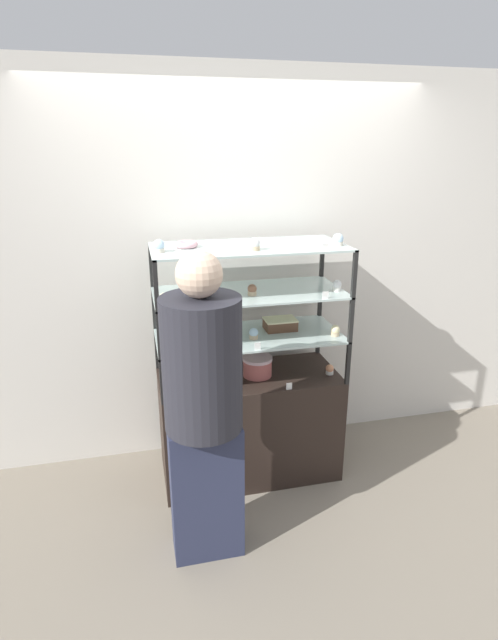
# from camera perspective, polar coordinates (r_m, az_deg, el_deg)

# --- Properties ---
(ground_plane) EXTENTS (20.00, 20.00, 0.00)m
(ground_plane) POSITION_cam_1_polar(r_m,az_deg,el_deg) (3.60, 0.00, -16.64)
(ground_plane) COLOR gray
(back_wall) EXTENTS (8.00, 0.05, 2.60)m
(back_wall) POSITION_cam_1_polar(r_m,az_deg,el_deg) (3.41, -1.60, 5.53)
(back_wall) COLOR silver
(back_wall) RESTS_ON ground_plane
(display_base) EXTENTS (1.15, 0.53, 0.71)m
(display_base) POSITION_cam_1_polar(r_m,az_deg,el_deg) (3.40, 0.00, -11.77)
(display_base) COLOR black
(display_base) RESTS_ON ground_plane
(display_riser_lower) EXTENTS (1.15, 0.53, 0.28)m
(display_riser_lower) POSITION_cam_1_polar(r_m,az_deg,el_deg) (3.13, 0.00, -1.99)
(display_riser_lower) COLOR black
(display_riser_lower) RESTS_ON display_base
(display_riser_middle) EXTENTS (1.15, 0.53, 0.28)m
(display_riser_middle) POSITION_cam_1_polar(r_m,az_deg,el_deg) (3.04, 0.00, 2.95)
(display_riser_middle) COLOR black
(display_riser_middle) RESTS_ON display_riser_lower
(display_riser_upper) EXTENTS (1.15, 0.53, 0.28)m
(display_riser_upper) POSITION_cam_1_polar(r_m,az_deg,el_deg) (2.97, 0.00, 8.15)
(display_riser_upper) COLOR black
(display_riser_upper) RESTS_ON display_riser_middle
(layer_cake_centerpiece) EXTENTS (0.19, 0.19, 0.13)m
(layer_cake_centerpiece) POSITION_cam_1_polar(r_m,az_deg,el_deg) (3.21, 0.97, -5.30)
(layer_cake_centerpiece) COLOR #C66660
(layer_cake_centerpiece) RESTS_ON display_base
(sheet_cake_frosted) EXTENTS (0.20, 0.14, 0.07)m
(sheet_cake_frosted) POSITION_cam_1_polar(r_m,az_deg,el_deg) (3.21, 3.58, -0.47)
(sheet_cake_frosted) COLOR brown
(sheet_cake_frosted) RESTS_ON display_riser_lower
(cupcake_0) EXTENTS (0.05, 0.05, 0.06)m
(cupcake_0) POSITION_cam_1_polar(r_m,az_deg,el_deg) (3.03, -9.09, -7.79)
(cupcake_0) COLOR beige
(cupcake_0) RESTS_ON display_base
(cupcake_1) EXTENTS (0.05, 0.05, 0.06)m
(cupcake_1) POSITION_cam_1_polar(r_m,az_deg,el_deg) (3.11, -2.74, -6.86)
(cupcake_1) COLOR #CCB28C
(cupcake_1) RESTS_ON display_base
(cupcake_2) EXTENTS (0.05, 0.05, 0.06)m
(cupcake_2) POSITION_cam_1_polar(r_m,az_deg,el_deg) (3.28, 9.20, -5.61)
(cupcake_2) COLOR white
(cupcake_2) RESTS_ON display_base
(price_tag_0) EXTENTS (0.04, 0.00, 0.04)m
(price_tag_0) POSITION_cam_1_polar(r_m,az_deg,el_deg) (3.06, 4.61, -7.55)
(price_tag_0) COLOR white
(price_tag_0) RESTS_ON display_base
(cupcake_3) EXTENTS (0.06, 0.06, 0.07)m
(cupcake_3) POSITION_cam_1_polar(r_m,az_deg,el_deg) (2.99, -9.29, -2.29)
(cupcake_3) COLOR beige
(cupcake_3) RESTS_ON display_riser_lower
(cupcake_4) EXTENTS (0.06, 0.06, 0.07)m
(cupcake_4) POSITION_cam_1_polar(r_m,az_deg,el_deg) (3.02, -4.55, -1.81)
(cupcake_4) COLOR white
(cupcake_4) RESTS_ON display_riser_lower
(cupcake_5) EXTENTS (0.06, 0.06, 0.07)m
(cupcake_5) POSITION_cam_1_polar(r_m,az_deg,el_deg) (3.05, 0.54, -1.58)
(cupcake_5) COLOR #CCB28C
(cupcake_5) RESTS_ON display_riser_lower
(cupcake_6) EXTENTS (0.06, 0.06, 0.07)m
(cupcake_6) POSITION_cam_1_polar(r_m,az_deg,el_deg) (3.14, 9.83, -1.21)
(cupcake_6) COLOR #CCB28C
(cupcake_6) RESTS_ON display_riser_lower
(price_tag_1) EXTENTS (0.04, 0.00, 0.04)m
(price_tag_1) POSITION_cam_1_polar(r_m,az_deg,el_deg) (2.89, 0.99, -3.02)
(price_tag_1) COLOR white
(price_tag_1) RESTS_ON display_riser_lower
(cupcake_7) EXTENTS (0.05, 0.05, 0.07)m
(cupcake_7) POSITION_cam_1_polar(r_m,az_deg,el_deg) (2.81, -9.68, 2.39)
(cupcake_7) COLOR white
(cupcake_7) RESTS_ON display_riser_middle
(cupcake_8) EXTENTS (0.05, 0.05, 0.07)m
(cupcake_8) POSITION_cam_1_polar(r_m,az_deg,el_deg) (2.95, 0.43, 3.45)
(cupcake_8) COLOR #CCB28C
(cupcake_8) RESTS_ON display_riser_middle
(cupcake_9) EXTENTS (0.05, 0.05, 0.07)m
(cupcake_9) POSITION_cam_1_polar(r_m,az_deg,el_deg) (3.09, 10.02, 3.88)
(cupcake_9) COLOR white
(cupcake_9) RESTS_ON display_riser_middle
(price_tag_2) EXTENTS (0.04, 0.00, 0.04)m
(price_tag_2) POSITION_cam_1_polar(r_m,az_deg,el_deg) (2.92, 8.73, 2.82)
(price_tag_2) COLOR white
(price_tag_2) RESTS_ON display_riser_middle
(cupcake_10) EXTENTS (0.06, 0.06, 0.07)m
(cupcake_10) POSITION_cam_1_polar(r_m,az_deg,el_deg) (2.82, -10.27, 8.29)
(cupcake_10) COLOR beige
(cupcake_10) RESTS_ON display_riser_upper
(cupcake_11) EXTENTS (0.06, 0.06, 0.07)m
(cupcake_11) POSITION_cam_1_polar(r_m,az_deg,el_deg) (2.83, 0.55, 8.63)
(cupcake_11) COLOR #CCB28C
(cupcake_11) RESTS_ON display_riser_upper
(cupcake_12) EXTENTS (0.06, 0.06, 0.07)m
(cupcake_12) POSITION_cam_1_polar(r_m,az_deg,el_deg) (3.02, 10.14, 9.00)
(cupcake_12) COLOR beige
(cupcake_12) RESTS_ON display_riser_upper
(price_tag_3) EXTENTS (0.04, 0.00, 0.04)m
(price_tag_3) POSITION_cam_1_polar(r_m,az_deg,el_deg) (2.84, 8.72, 8.23)
(price_tag_3) COLOR white
(price_tag_3) RESTS_ON display_riser_upper
(donut_glazed) EXTENTS (0.13, 0.13, 0.04)m
(donut_glazed) POSITION_cam_1_polar(r_m,az_deg,el_deg) (2.94, -7.18, 8.58)
(donut_glazed) COLOR #EFB2BC
(donut_glazed) RESTS_ON display_riser_upper
(customer_figure) EXTENTS (0.39, 0.39, 1.67)m
(customer_figure) POSITION_cam_1_polar(r_m,az_deg,el_deg) (2.52, -5.22, -9.67)
(customer_figure) COLOR #282D47
(customer_figure) RESTS_ON ground_plane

